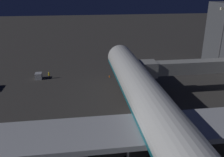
{
  "coord_description": "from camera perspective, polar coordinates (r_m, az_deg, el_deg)",
  "views": [
    {
      "loc": [
        9.5,
        36.55,
        21.17
      ],
      "look_at": [
        3.0,
        -9.08,
        3.5
      ],
      "focal_mm": 38.58,
      "sensor_mm": 36.0,
      "label": 1
    }
  ],
  "objects": [
    {
      "name": "ground_plane",
      "position": [
        43.29,
        5.7,
        -8.41
      ],
      "size": [
        320.0,
        320.0,
        0.0
      ],
      "primitive_type": "plane",
      "color": "#383533"
    },
    {
      "name": "baggage_container_mid_row",
      "position": [
        61.32,
        -16.99,
        0.58
      ],
      "size": [
        1.56,
        1.88,
        1.51
      ],
      "primitive_type": "cube",
      "color": "#B7BABF",
      "rests_on": "ground_plane"
    },
    {
      "name": "jet_bridge",
      "position": [
        51.37,
        16.75,
        2.56
      ],
      "size": [
        21.82,
        3.4,
        7.26
      ],
      "color": "#9E9E99",
      "rests_on": "ground_plane"
    },
    {
      "name": "airliner_at_gate",
      "position": [
        31.25,
        10.88,
        -9.24
      ],
      "size": [
        58.46,
        62.22,
        20.51
      ],
      "color": "silver",
      "rests_on": "ground_plane"
    },
    {
      "name": "traffic_cone_nose_port",
      "position": [
        60.56,
        3.54,
        0.75
      ],
      "size": [
        0.36,
        0.36,
        0.55
      ],
      "primitive_type": "cone",
      "color": "orange",
      "rests_on": "ground_plane"
    },
    {
      "name": "apron_floodlight_mast",
      "position": [
        65.71,
        24.56,
        9.08
      ],
      "size": [
        2.9,
        0.5,
        16.61
      ],
      "color": "#59595E",
      "rests_on": "ground_plane"
    },
    {
      "name": "traffic_cone_nose_starboard",
      "position": [
        59.87,
        -0.59,
        0.55
      ],
      "size": [
        0.36,
        0.36,
        0.55
      ],
      "primitive_type": "cone",
      "color": "orange",
      "rests_on": "ground_plane"
    },
    {
      "name": "ground_crew_by_belt_loader",
      "position": [
        60.69,
        -14.69,
        0.81
      ],
      "size": [
        0.4,
        0.4,
        1.73
      ],
      "color": "black",
      "rests_on": "ground_plane"
    }
  ]
}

